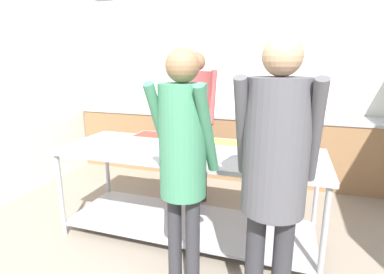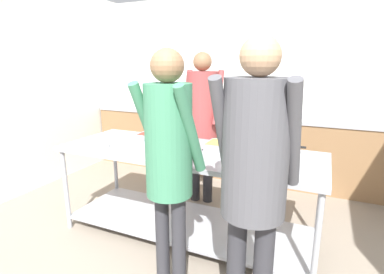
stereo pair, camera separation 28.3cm
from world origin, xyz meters
The scene contains 13 objects.
wall_rear centered at (0.00, 3.97, 1.32)m, with size 4.93×0.06×2.65m.
wall_left centered at (-2.43, 1.98, 1.32)m, with size 0.06×4.09×2.65m.
back_counter centered at (0.00, 3.60, 0.47)m, with size 4.77×0.65×0.93m.
serving_counter centered at (-0.07, 1.78, 0.59)m, with size 2.43×0.87×0.87m.
plate_stack centered at (-0.89, 1.50, 0.89)m, with size 0.23×0.23×0.04m.
serving_tray_vegetables centered at (-0.49, 2.04, 0.89)m, with size 0.50×0.30×0.05m.
broccoli_bowl centered at (-0.10, 1.67, 0.91)m, with size 0.23×0.23×0.11m.
serving_tray_roast centered at (0.26, 1.97, 0.89)m, with size 0.41×0.28×0.05m.
sauce_pan centered at (0.69, 2.07, 0.91)m, with size 0.36×0.22×0.08m.
guest_serving_left centered at (0.73, 0.92, 1.11)m, with size 0.45×0.36×1.79m.
guest_serving_right centered at (0.15, 1.01, 1.09)m, with size 0.43×0.37×1.74m.
cook_behind_counter centered at (-0.24, 2.54, 1.10)m, with size 0.48×0.38×1.77m.
water_bottle centered at (0.27, 3.65, 1.07)m, with size 0.07×0.07×0.29m.
Camera 2 is at (1.05, -0.62, 1.65)m, focal length 28.00 mm.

